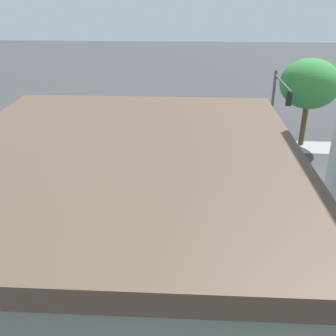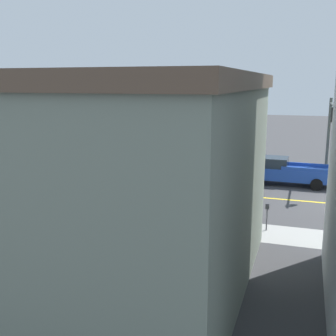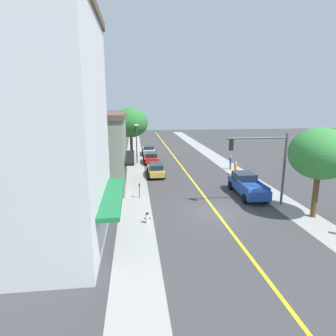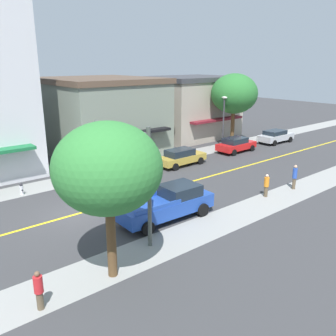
% 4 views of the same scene
% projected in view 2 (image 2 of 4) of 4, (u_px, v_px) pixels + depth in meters
% --- Properties ---
extents(pale_office_building, '(12.26, 10.13, 7.44)m').
position_uv_depth(pale_office_building, '(110.00, 180.00, 14.89)').
color(pale_office_building, gray).
rests_on(pale_office_building, ground).
extents(parking_meter, '(0.12, 0.18, 1.36)m').
position_uv_depth(parking_meter, '(267.00, 213.00, 20.33)').
color(parking_meter, '#4C4C51').
rests_on(parking_meter, ground).
extents(traffic_light_mast, '(5.14, 0.32, 6.07)m').
position_uv_depth(traffic_light_mast, '(330.00, 128.00, 28.33)').
color(traffic_light_mast, '#474C47').
rests_on(traffic_light_mast, ground).
extents(red_sedan_left_curb, '(2.13, 4.44, 1.49)m').
position_uv_depth(red_sedan_left_curb, '(26.00, 182.00, 26.96)').
color(red_sedan_left_curb, red).
rests_on(red_sedan_left_curb, ground).
extents(gold_sedan_left_curb, '(1.98, 4.67, 1.51)m').
position_uv_depth(gold_sedan_left_curb, '(136.00, 192.00, 24.72)').
color(gold_sedan_left_curb, '#B29338').
rests_on(gold_sedan_left_curb, ground).
extents(blue_pickup_truck, '(2.44, 5.98, 1.92)m').
position_uv_depth(blue_pickup_truck, '(284.00, 171.00, 29.55)').
color(blue_pickup_truck, '#1E429E').
rests_on(blue_pickup_truck, ground).
extents(pedestrian_orange_shirt, '(0.34, 0.34, 1.61)m').
position_uv_depth(pedestrian_orange_shirt, '(190.00, 162.00, 33.32)').
color(pedestrian_orange_shirt, brown).
rests_on(pedestrian_orange_shirt, ground).
extents(pedestrian_blue_shirt, '(0.32, 0.32, 1.81)m').
position_uv_depth(pedestrian_blue_shirt, '(157.00, 158.00, 34.53)').
color(pedestrian_blue_shirt, brown).
rests_on(pedestrian_blue_shirt, ground).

